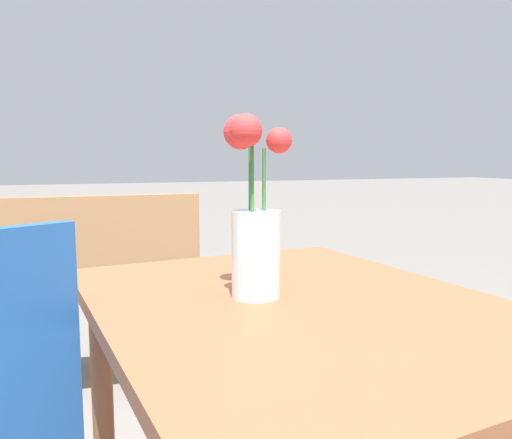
% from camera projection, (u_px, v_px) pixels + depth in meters
% --- Properties ---
extents(table_front, '(0.80, 0.99, 0.73)m').
position_uv_depth(table_front, '(297.00, 357.00, 0.94)').
color(table_front, brown).
rests_on(table_front, ground_plane).
extents(flower_vase, '(0.13, 0.14, 0.35)m').
position_uv_depth(flower_vase, '(255.00, 231.00, 0.94)').
color(flower_vase, silver).
rests_on(flower_vase, table_front).
extents(bench_middle, '(1.53, 0.40, 0.85)m').
position_uv_depth(bench_middle, '(4.00, 296.00, 1.95)').
color(bench_middle, '#9E7047').
rests_on(bench_middle, ground_plane).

